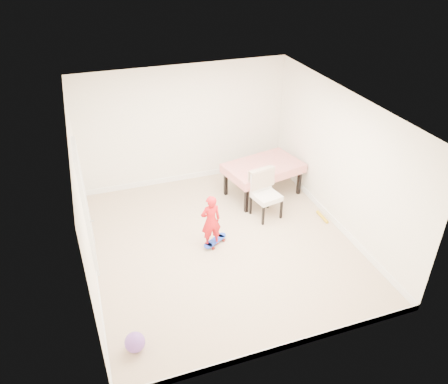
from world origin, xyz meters
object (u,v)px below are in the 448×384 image
object	(u,v)px
dining_table	(263,179)
child	(211,223)
skateboard	(215,242)
balloon	(135,342)
dining_chair	(267,195)

from	to	relation	value
dining_table	child	world-z (taller)	child
dining_table	skateboard	bearing A→B (deg)	-150.85
balloon	skateboard	bearing A→B (deg)	46.80
skateboard	balloon	size ratio (longest dim) A/B	1.95
child	dining_table	bearing A→B (deg)	-143.17
dining_table	child	distance (m)	2.07
child	balloon	size ratio (longest dim) A/B	3.60
dining_table	child	bearing A→B (deg)	-151.83
balloon	dining_table	bearing A→B (deg)	44.48
dining_chair	skateboard	distance (m)	1.40
dining_chair	skateboard	xyz separation A→B (m)	(-1.22, -0.52, -0.44)
dining_chair	skateboard	size ratio (longest dim) A/B	1.78
dining_chair	balloon	world-z (taller)	dining_chair
skateboard	dining_chair	bearing A→B (deg)	-9.14
dining_chair	child	distance (m)	1.41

